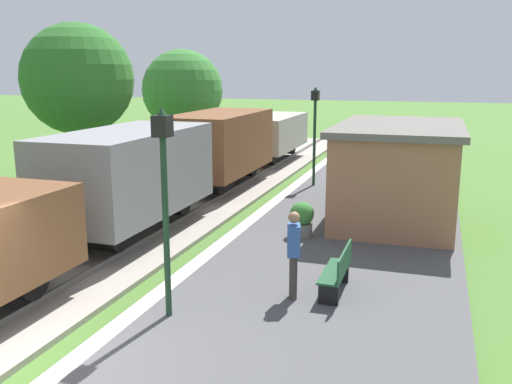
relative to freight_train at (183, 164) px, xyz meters
The scene contains 12 objects.
ground_plane 10.48m from the freight_train, 76.61° to the right, with size 160.00×160.00×0.00m, color #47702D.
platform_edge_stripe 10.55m from the freight_train, 74.48° to the right, with size 0.36×60.00×0.01m, color silver.
freight_train is the anchor object (origin of this frame).
station_hut 6.81m from the freight_train, ahead, with size 3.50×5.80×2.78m.
bench_near_hut 8.62m from the freight_train, 44.21° to the right, with size 0.42×1.50×0.91m.
bench_down_platform 7.93m from the freight_train, 38.78° to the left, with size 0.42×1.50×0.91m.
person_waiting 8.41m from the freight_train, 50.29° to the right, with size 0.33×0.43×1.71m.
potted_planter 5.24m from the freight_train, 27.88° to the right, with size 0.64×0.64×0.92m.
lamp_post_near 8.72m from the freight_train, 66.42° to the right, with size 0.28×0.28×3.70m.
lamp_post_far 5.57m from the freight_train, 50.50° to the left, with size 0.28×0.28×3.70m.
tree_trackside_far 4.97m from the freight_train, behind, with size 3.85×3.85×6.16m.
tree_field_left 9.63m from the freight_train, 115.14° to the left, with size 3.88×3.88×5.54m.
Camera 1 is at (5.40, -6.11, 4.54)m, focal length 38.90 mm.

